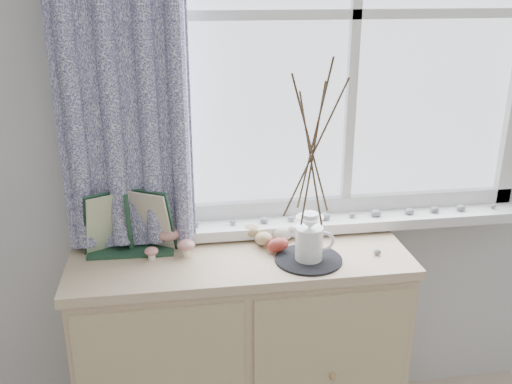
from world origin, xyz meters
TOP-DOWN VIEW (x-y plane):
  - sideboard at (-0.15, 1.75)m, footprint 1.20×0.45m
  - botanical_book at (-0.53, 1.79)m, footprint 0.35×0.14m
  - toadstool_cluster at (-0.39, 1.81)m, footprint 0.18×0.15m
  - wooden_eggs at (-0.06, 1.80)m, footprint 0.14×0.18m
  - songbird_figurine at (0.02, 1.84)m, footprint 0.12×0.07m
  - crocheted_doily at (0.08, 1.67)m, footprint 0.23×0.23m
  - twig_pitcher at (0.08, 1.67)m, footprint 0.29×0.29m
  - sideboard_pebbles at (0.20, 1.71)m, footprint 0.25×0.18m

SIDE VIEW (x-z plane):
  - sideboard at x=-0.15m, z-range 0.00..0.85m
  - crocheted_doily at x=0.08m, z-range 0.85..0.86m
  - sideboard_pebbles at x=0.20m, z-range 0.85..0.87m
  - songbird_figurine at x=0.02m, z-range 0.85..0.91m
  - wooden_eggs at x=-0.06m, z-range 0.84..0.92m
  - toadstool_cluster at x=-0.39m, z-range 0.86..0.94m
  - botanical_book at x=-0.53m, z-range 0.85..1.09m
  - twig_pitcher at x=0.08m, z-range 0.90..1.62m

